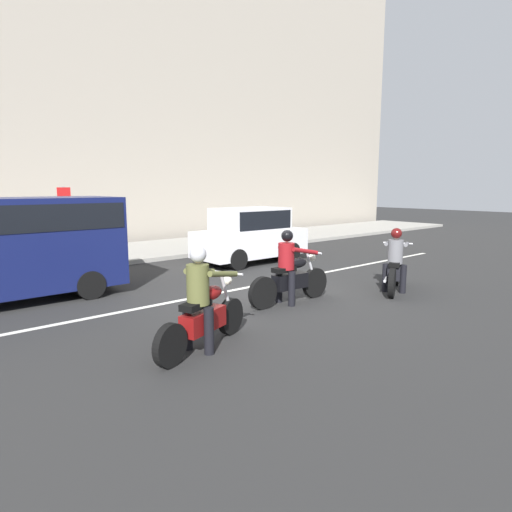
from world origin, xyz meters
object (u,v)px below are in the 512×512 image
motorcycle_with_rider_crimson (290,273)px  parked_hatchback_white (250,234)px  parked_van_navy (4,243)px  motorcycle_with_rider_olive (203,307)px  street_sign_post (65,213)px  motorcycle_with_rider_gray (395,265)px

motorcycle_with_rider_crimson → parked_hatchback_white: (2.63, 4.46, 0.28)m
parked_van_navy → motorcycle_with_rider_crimson: bearing=-41.3°
motorcycle_with_rider_crimson → parked_hatchback_white: bearing=59.4°
motorcycle_with_rider_olive → parked_hatchback_white: parked_hatchback_white is taller
motorcycle_with_rider_crimson → street_sign_post: 9.40m
motorcycle_with_rider_gray → motorcycle_with_rider_olive: size_ratio=0.91×
motorcycle_with_rider_gray → parked_hatchback_white: (-0.03, 5.33, 0.30)m
motorcycle_with_rider_olive → parked_hatchback_white: 7.81m
parked_van_navy → street_sign_post: (2.86, 5.19, 0.27)m
motorcycle_with_rider_crimson → parked_van_navy: parked_van_navy is taller
motorcycle_with_rider_olive → street_sign_post: street_sign_post is taller
motorcycle_with_rider_gray → parked_van_navy: bearing=146.0°
motorcycle_with_rider_olive → parked_hatchback_white: size_ratio=0.56×
motorcycle_with_rider_gray → parked_van_navy: 8.75m
parked_van_navy → motorcycle_with_rider_olive: bearing=-71.9°
motorcycle_with_rider_crimson → parked_hatchback_white: 5.19m
street_sign_post → motorcycle_with_rider_gray: bearing=-66.5°
parked_hatchback_white → parked_van_navy: bearing=-176.4°
motorcycle_with_rider_gray → parked_hatchback_white: size_ratio=0.51×
motorcycle_with_rider_gray → street_sign_post: size_ratio=0.81×
motorcycle_with_rider_gray → parked_hatchback_white: 5.34m
parked_van_navy → street_sign_post: bearing=61.2°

